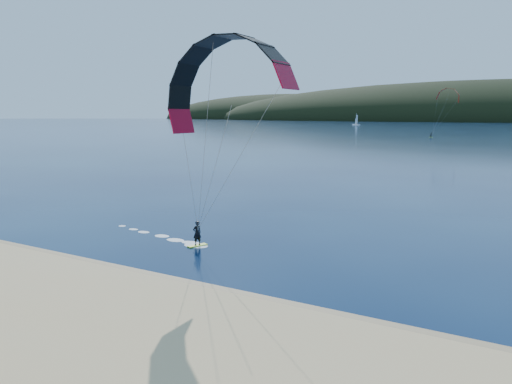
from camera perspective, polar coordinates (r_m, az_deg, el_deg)
ground at (r=25.52m, az=-14.87°, el=-14.05°), size 1800.00×1800.00×0.00m
wet_sand at (r=28.62m, az=-8.43°, el=-11.12°), size 220.00×2.50×0.10m
kitesurfer_near at (r=30.55m, az=-3.17°, el=9.61°), size 20.53×6.29×13.93m
kitesurfer_far at (r=214.57m, az=21.57°, el=10.06°), size 11.87×6.71×18.63m
sailboat at (r=435.17m, az=11.68°, el=7.79°), size 7.39×4.57×10.28m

